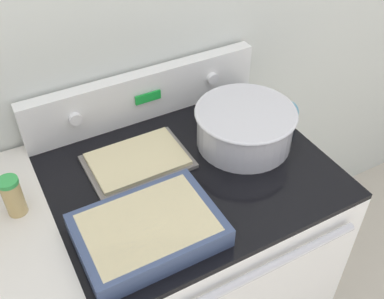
% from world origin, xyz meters
% --- Properties ---
extents(kitchen_wall, '(8.00, 0.05, 2.50)m').
position_xyz_m(kitchen_wall, '(0.00, 0.71, 1.25)').
color(kitchen_wall, silver).
rests_on(kitchen_wall, ground_plane).
extents(stove_range, '(0.82, 0.71, 0.93)m').
position_xyz_m(stove_range, '(0.00, 0.34, 0.46)').
color(stove_range, white).
rests_on(stove_range, ground_plane).
extents(control_panel, '(0.82, 0.07, 0.17)m').
position_xyz_m(control_panel, '(0.00, 0.65, 1.01)').
color(control_panel, white).
rests_on(control_panel, stove_range).
extents(mixing_bowl, '(0.32, 0.32, 0.13)m').
position_xyz_m(mixing_bowl, '(0.21, 0.37, 1.00)').
color(mixing_bowl, silver).
rests_on(mixing_bowl, stove_range).
extents(casserole_dish, '(0.36, 0.25, 0.06)m').
position_xyz_m(casserole_dish, '(-0.21, 0.16, 0.96)').
color(casserole_dish, '#38476B').
rests_on(casserole_dish, stove_range).
extents(baking_tray, '(0.31, 0.21, 0.02)m').
position_xyz_m(baking_tray, '(-0.12, 0.44, 0.94)').
color(baking_tray, slate).
rests_on(baking_tray, stove_range).
extents(ladle, '(0.09, 0.32, 0.09)m').
position_xyz_m(ladle, '(0.39, 0.40, 0.97)').
color(ladle, teal).
rests_on(ladle, stove_range).
extents(spice_jar_green_cap, '(0.05, 0.05, 0.12)m').
position_xyz_m(spice_jar_green_cap, '(-0.49, 0.40, 1.00)').
color(spice_jar_green_cap, tan).
rests_on(spice_jar_green_cap, side_counter).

